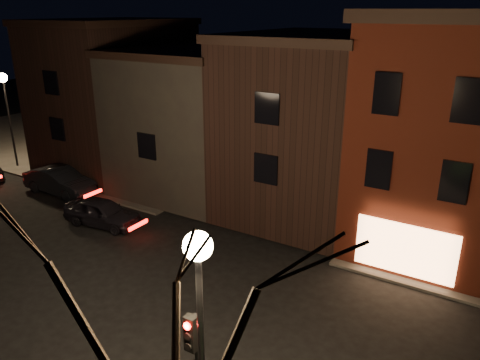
% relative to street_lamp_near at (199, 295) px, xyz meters
% --- Properties ---
extents(ground, '(120.00, 120.00, 0.00)m').
position_rel_street_lamp_near_xyz_m(ground, '(-6.20, 6.00, -5.18)').
color(ground, black).
rests_on(ground, ground).
extents(sidewalk_far_left, '(30.00, 30.00, 0.12)m').
position_rel_street_lamp_near_xyz_m(sidewalk_far_left, '(-26.20, 26.00, -5.12)').
color(sidewalk_far_left, '#2D2B28').
rests_on(sidewalk_far_left, ground).
extents(corner_building, '(6.50, 8.50, 10.50)m').
position_rel_street_lamp_near_xyz_m(corner_building, '(1.80, 15.47, 0.22)').
color(corner_building, '#4F180E').
rests_on(corner_building, ground).
extents(row_building_a, '(7.30, 10.30, 9.40)m').
position_rel_street_lamp_near_xyz_m(row_building_a, '(-4.70, 16.50, -0.34)').
color(row_building_a, black).
rests_on(row_building_a, ground).
extents(row_building_b, '(7.80, 10.30, 8.40)m').
position_rel_street_lamp_near_xyz_m(row_building_b, '(-11.95, 16.50, -0.85)').
color(row_building_b, black).
rests_on(row_building_b, ground).
extents(row_building_c, '(7.30, 10.30, 9.90)m').
position_rel_street_lamp_near_xyz_m(row_building_c, '(-19.20, 16.50, -0.09)').
color(row_building_c, black).
rests_on(row_building_c, ground).
extents(street_lamp_near, '(0.60, 0.60, 6.48)m').
position_rel_street_lamp_near_xyz_m(street_lamp_near, '(0.00, 0.00, 0.00)').
color(street_lamp_near, black).
rests_on(street_lamp_near, sidewalk_near_right).
extents(street_lamp_far, '(0.60, 0.60, 6.48)m').
position_rel_street_lamp_near_xyz_m(street_lamp_far, '(-25.20, 12.20, 0.00)').
color(street_lamp_far, black).
rests_on(street_lamp_far, sidewalk_far_left).
extents(bare_tree_right, '(6.40, 6.40, 8.50)m').
position_rel_street_lamp_near_xyz_m(bare_tree_right, '(1.30, -2.50, 0.97)').
color(bare_tree_right, black).
rests_on(bare_tree_right, sidewalk_near_right).
extents(parked_car_a, '(4.36, 2.19, 1.43)m').
position_rel_street_lamp_near_xyz_m(parked_car_a, '(-12.79, 8.70, -4.47)').
color(parked_car_a, black).
rests_on(parked_car_a, ground).
extents(parked_car_b, '(4.92, 1.77, 1.62)m').
position_rel_street_lamp_near_xyz_m(parked_car_b, '(-18.29, 10.47, -4.37)').
color(parked_car_b, black).
rests_on(parked_car_b, ground).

